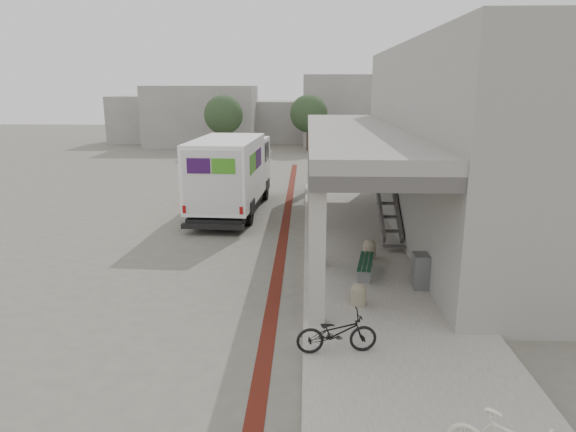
{
  "coord_description": "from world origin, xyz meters",
  "views": [
    {
      "loc": [
        1.84,
        -14.59,
        5.52
      ],
      "look_at": [
        1.28,
        0.8,
        1.6
      ],
      "focal_mm": 32.0,
      "sensor_mm": 36.0,
      "label": 1
    }
  ],
  "objects_px": {
    "utility_cabinet": "(421,271)",
    "bicycle_black": "(337,333)",
    "bench": "(366,264)",
    "fedex_truck": "(232,172)"
  },
  "relations": [
    {
      "from": "utility_cabinet",
      "to": "bicycle_black",
      "type": "relative_size",
      "value": 0.57
    },
    {
      "from": "utility_cabinet",
      "to": "bicycle_black",
      "type": "bearing_deg",
      "value": -124.45
    },
    {
      "from": "utility_cabinet",
      "to": "bicycle_black",
      "type": "height_order",
      "value": "utility_cabinet"
    },
    {
      "from": "bench",
      "to": "utility_cabinet",
      "type": "height_order",
      "value": "utility_cabinet"
    },
    {
      "from": "utility_cabinet",
      "to": "fedex_truck",
      "type": "bearing_deg",
      "value": 125.88
    },
    {
      "from": "fedex_truck",
      "to": "bicycle_black",
      "type": "distance_m",
      "value": 13.25
    },
    {
      "from": "bench",
      "to": "utility_cabinet",
      "type": "relative_size",
      "value": 1.88
    },
    {
      "from": "bench",
      "to": "bicycle_black",
      "type": "distance_m",
      "value": 4.77
    },
    {
      "from": "bench",
      "to": "utility_cabinet",
      "type": "distance_m",
      "value": 1.72
    },
    {
      "from": "fedex_truck",
      "to": "utility_cabinet",
      "type": "height_order",
      "value": "fedex_truck"
    }
  ]
}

